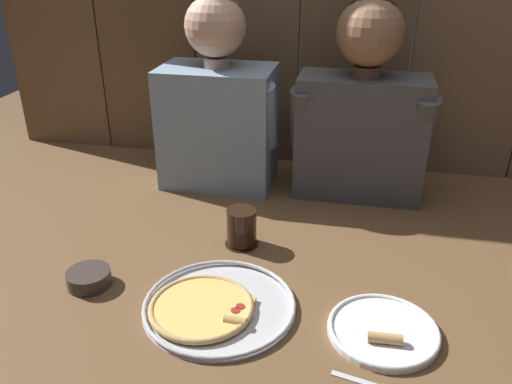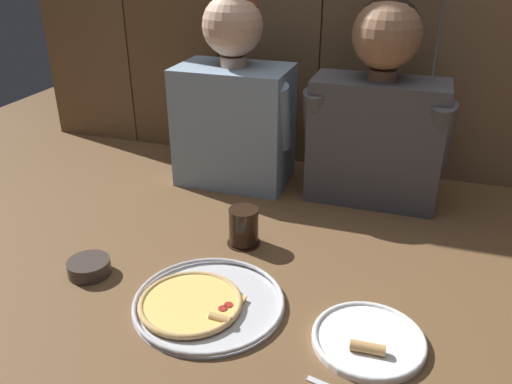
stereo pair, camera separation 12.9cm
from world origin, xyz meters
TOP-DOWN VIEW (x-y plane):
  - ground_plane at (0.00, 0.00)m, footprint 3.20×3.20m
  - pizza_tray at (-0.06, -0.14)m, footprint 0.34×0.34m
  - dinner_plate at (0.31, -0.15)m, footprint 0.23×0.23m
  - drinking_glass at (-0.06, 0.14)m, footprint 0.09×0.09m
  - dipping_bowl at (-0.38, -0.11)m, footprint 0.10×0.10m
  - diner_left at (-0.23, 0.52)m, footprint 0.39×0.23m
  - diner_right at (0.23, 0.52)m, footprint 0.43×0.21m

SIDE VIEW (x-z plane):
  - ground_plane at x=0.00m, z-range 0.00..0.00m
  - dinner_plate at x=0.31m, z-range -0.01..0.03m
  - pizza_tray at x=-0.06m, z-range 0.00..0.02m
  - dipping_bowl at x=-0.38m, z-range 0.00..0.04m
  - drinking_glass at x=-0.06m, z-range 0.00..0.10m
  - diner_left at x=-0.23m, z-range -0.03..0.58m
  - diner_right at x=0.23m, z-range -0.01..0.59m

